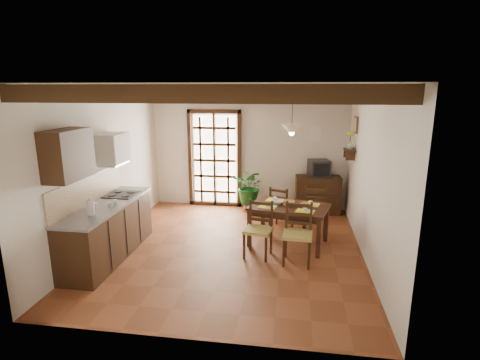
% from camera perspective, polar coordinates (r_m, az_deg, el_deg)
% --- Properties ---
extents(ground_plane, '(5.00, 5.00, 0.00)m').
position_cam_1_polar(ground_plane, '(6.71, -1.36, -10.37)').
color(ground_plane, brown).
extents(room_shell, '(4.52, 5.02, 2.81)m').
position_cam_1_polar(room_shell, '(6.19, -1.46, 5.15)').
color(room_shell, silver).
rests_on(room_shell, ground_plane).
extents(ceiling_beams, '(4.50, 4.34, 0.20)m').
position_cam_1_polar(ceiling_beams, '(6.12, -1.51, 13.26)').
color(ceiling_beams, black).
rests_on(ceiling_beams, room_shell).
extents(french_door, '(1.26, 0.11, 2.32)m').
position_cam_1_polar(french_door, '(8.82, -3.87, 3.50)').
color(french_door, white).
rests_on(french_door, ground_plane).
extents(kitchen_counter, '(0.64, 2.25, 1.38)m').
position_cam_1_polar(kitchen_counter, '(6.61, -19.40, -7.14)').
color(kitchen_counter, '#301D0F').
rests_on(kitchen_counter, ground_plane).
extents(upper_cabinet, '(0.35, 0.80, 0.70)m').
position_cam_1_polar(upper_cabinet, '(5.74, -24.75, 3.53)').
color(upper_cabinet, '#301D0F').
rests_on(upper_cabinet, room_shell).
extents(range_hood, '(0.38, 0.60, 0.54)m').
position_cam_1_polar(range_hood, '(6.81, -18.84, 4.51)').
color(range_hood, white).
rests_on(range_hood, room_shell).
extents(counter_items, '(0.50, 1.43, 0.25)m').
position_cam_1_polar(counter_items, '(6.53, -19.37, -2.89)').
color(counter_items, black).
rests_on(counter_items, kitchen_counter).
extents(dining_table, '(1.50, 1.16, 0.72)m').
position_cam_1_polar(dining_table, '(6.73, 7.48, -4.64)').
color(dining_table, '#351B11').
rests_on(dining_table, ground_plane).
extents(chair_near_left, '(0.50, 0.48, 0.94)m').
position_cam_1_polar(chair_near_left, '(6.33, 2.78, -9.03)').
color(chair_near_left, tan).
rests_on(chair_near_left, ground_plane).
extents(chair_near_right, '(0.48, 0.46, 0.98)m').
position_cam_1_polar(chair_near_right, '(6.15, 8.72, -9.73)').
color(chair_near_right, tan).
rests_on(chair_near_right, ground_plane).
extents(chair_far_left, '(0.52, 0.51, 0.88)m').
position_cam_1_polar(chair_far_left, '(7.55, 6.28, -5.39)').
color(chair_far_left, tan).
rests_on(chair_far_left, ground_plane).
extents(chair_far_right, '(0.49, 0.47, 0.97)m').
position_cam_1_polar(chair_far_right, '(7.40, 11.31, -5.76)').
color(chair_far_right, tan).
rests_on(chair_far_right, ground_plane).
extents(table_setting, '(0.97, 0.65, 0.09)m').
position_cam_1_polar(table_setting, '(6.70, 7.50, -3.88)').
color(table_setting, '#FDFF28').
rests_on(table_setting, dining_table).
extents(table_bowl, '(0.23, 0.23, 0.05)m').
position_cam_1_polar(table_bowl, '(6.80, 5.67, -3.34)').
color(table_bowl, white).
rests_on(table_bowl, dining_table).
extents(sideboard, '(1.01, 0.51, 0.84)m').
position_cam_1_polar(sideboard, '(8.60, 11.73, -2.20)').
color(sideboard, '#301D0F').
rests_on(sideboard, ground_plane).
extents(crt_tv, '(0.52, 0.49, 0.37)m').
position_cam_1_polar(crt_tv, '(8.45, 11.93, 1.77)').
color(crt_tv, black).
rests_on(crt_tv, sideboard).
extents(fuse_box, '(0.25, 0.03, 0.32)m').
position_cam_1_polar(fuse_box, '(8.59, 11.41, 6.86)').
color(fuse_box, white).
rests_on(fuse_box, room_shell).
extents(plant_pot, '(0.37, 0.37, 0.22)m').
position_cam_1_polar(plant_pot, '(8.61, 1.56, -4.05)').
color(plant_pot, maroon).
rests_on(plant_pot, ground_plane).
extents(potted_plant, '(2.24, 2.05, 2.10)m').
position_cam_1_polar(potted_plant, '(8.48, 1.58, -1.09)').
color(potted_plant, '#144C19').
rests_on(potted_plant, ground_plane).
extents(wall_shelf, '(0.20, 0.42, 0.20)m').
position_cam_1_polar(wall_shelf, '(7.81, 16.34, 4.13)').
color(wall_shelf, '#301D0F').
rests_on(wall_shelf, room_shell).
extents(shelf_vase, '(0.15, 0.15, 0.15)m').
position_cam_1_polar(shelf_vase, '(7.79, 16.41, 5.14)').
color(shelf_vase, '#B2BFB2').
rests_on(shelf_vase, wall_shelf).
extents(shelf_flowers, '(0.14, 0.14, 0.36)m').
position_cam_1_polar(shelf_flowers, '(7.77, 16.51, 6.66)').
color(shelf_flowers, '#FDFF28').
rests_on(shelf_flowers, shelf_vase).
extents(framed_picture, '(0.03, 0.32, 0.32)m').
position_cam_1_polar(framed_picture, '(7.76, 17.22, 8.03)').
color(framed_picture, brown).
rests_on(framed_picture, room_shell).
extents(pendant_lamp, '(0.36, 0.36, 0.84)m').
position_cam_1_polar(pendant_lamp, '(6.52, 7.89, 7.78)').
color(pendant_lamp, black).
rests_on(pendant_lamp, room_shell).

